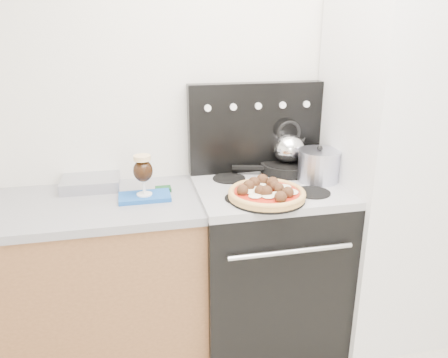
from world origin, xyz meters
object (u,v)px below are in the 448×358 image
object	(u,v)px
pizza_pan	(267,198)
stock_pot	(319,166)
fridge	(392,172)
tea_kettle	(288,145)
oven_mitt	(145,197)
skillet	(287,167)
stove_body	(266,266)
pizza	(267,192)
beer_glass	(143,175)
base_cabinet	(60,289)

from	to	relation	value
pizza_pan	stock_pot	world-z (taller)	stock_pot
fridge	tea_kettle	size ratio (longest dim) A/B	9.39
oven_mitt	skillet	xyz separation A→B (m)	(0.82, 0.19, 0.04)
pizza_pan	stove_body	bearing A→B (deg)	68.43
stove_body	tea_kettle	world-z (taller)	tea_kettle
pizza_pan	tea_kettle	distance (m)	0.47
pizza	stove_body	bearing A→B (deg)	68.43
stock_pot	beer_glass	bearing A→B (deg)	-178.98
base_cabinet	fridge	bearing A→B (deg)	-1.59
base_cabinet	stock_pot	xyz separation A→B (m)	(1.39, -0.00, 0.57)
fridge	base_cabinet	bearing A→B (deg)	178.41
oven_mitt	fridge	bearing A→B (deg)	-1.24
pizza_pan	tea_kettle	world-z (taller)	tea_kettle
oven_mitt	beer_glass	distance (m)	0.11
pizza	skillet	size ratio (longest dim) A/B	1.21
stove_body	pizza_pan	size ratio (longest dim) A/B	2.37
oven_mitt	stock_pot	size ratio (longest dim) A/B	1.15
base_cabinet	beer_glass	xyz separation A→B (m)	(0.46, -0.02, 0.60)
base_cabinet	beer_glass	bearing A→B (deg)	-2.60
fridge	beer_glass	distance (m)	1.35
stove_body	fridge	bearing A→B (deg)	-2.05
stock_pot	skillet	bearing A→B (deg)	121.67
pizza	tea_kettle	size ratio (longest dim) A/B	1.84
stove_body	tea_kettle	xyz separation A→B (m)	(0.17, 0.20, 0.64)
beer_glass	tea_kettle	world-z (taller)	tea_kettle
base_cabinet	pizza	distance (m)	1.18
fridge	skillet	bearing A→B (deg)	157.07
stove_body	stock_pot	distance (m)	0.63
stove_body	pizza_pan	bearing A→B (deg)	-111.57
beer_glass	tea_kettle	xyz separation A→B (m)	(0.82, 0.19, 0.05)
tea_kettle	skillet	bearing A→B (deg)	0.00
oven_mitt	pizza_pan	world-z (taller)	pizza_pan
fridge	skillet	world-z (taller)	fridge
base_cabinet	oven_mitt	size ratio (longest dim) A/B	5.73
fridge	pizza_pan	xyz separation A→B (m)	(-0.77, -0.15, -0.02)
oven_mitt	stock_pot	distance (m)	0.93
fridge	pizza_pan	world-z (taller)	fridge
beer_glass	skillet	bearing A→B (deg)	13.28
pizza	tea_kettle	bearing A→B (deg)	56.99
fridge	tea_kettle	world-z (taller)	fridge
stove_body	oven_mitt	size ratio (longest dim) A/B	3.48
fridge	oven_mitt	xyz separation A→B (m)	(-1.35, 0.03, -0.04)
fridge	beer_glass	world-z (taller)	fridge
base_cabinet	stock_pot	distance (m)	1.50
beer_glass	tea_kettle	bearing A→B (deg)	13.28
beer_glass	pizza_pan	distance (m)	0.61
stove_body	skillet	xyz separation A→B (m)	(0.17, 0.20, 0.51)
skillet	beer_glass	bearing A→B (deg)	-166.72
stove_body	stock_pot	size ratio (longest dim) A/B	4.01
fridge	pizza	distance (m)	0.79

